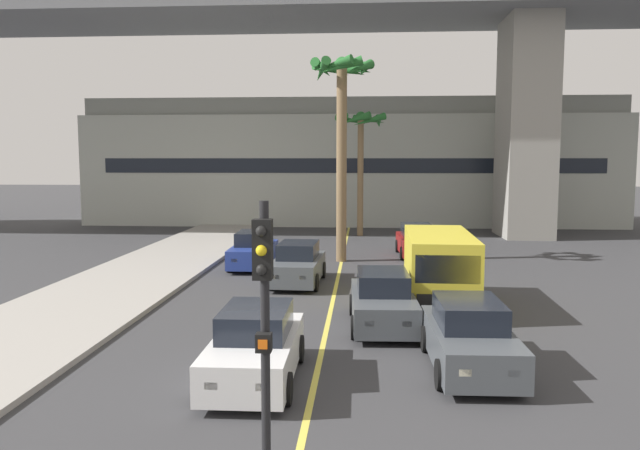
{
  "coord_description": "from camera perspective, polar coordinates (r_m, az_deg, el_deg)",
  "views": [
    {
      "loc": [
        1.01,
        -0.34,
        4.73
      ],
      "look_at": [
        0.0,
        14.0,
        3.2
      ],
      "focal_mm": 35.02,
      "sensor_mm": 36.0,
      "label": 1
    }
  ],
  "objects": [
    {
      "name": "sidewalk_left",
      "position": [
        19.24,
        -24.33,
        -8.47
      ],
      "size": [
        4.8,
        80.0,
        0.15
      ],
      "primitive_type": "cube",
      "color": "#9E9991",
      "rests_on": "ground"
    },
    {
      "name": "lane_stripe_center",
      "position": [
        24.82,
        1.63,
        -4.9
      ],
      "size": [
        0.14,
        56.0,
        0.01
      ],
      "primitive_type": "cube",
      "color": "#DBCC4C",
      "rests_on": "ground"
    },
    {
      "name": "bridge_overpass",
      "position": [
        39.75,
        3.94,
        19.28
      ],
      "size": [
        87.69,
        8.0,
        17.28
      ],
      "color": "slate",
      "rests_on": "ground"
    },
    {
      "name": "pier_building_backdrop",
      "position": [
        46.73,
        2.81,
        5.68
      ],
      "size": [
        37.98,
        8.04,
        8.95
      ],
      "color": "#ADB2A8",
      "rests_on": "ground"
    },
    {
      "name": "car_queue_front",
      "position": [
        30.73,
        8.84,
        -1.49
      ],
      "size": [
        1.95,
        4.16,
        1.56
      ],
      "color": "maroon",
      "rests_on": "ground"
    },
    {
      "name": "car_queue_second",
      "position": [
        27.41,
        -6.08,
        -2.37
      ],
      "size": [
        1.9,
        4.13,
        1.56
      ],
      "color": "navy",
      "rests_on": "ground"
    },
    {
      "name": "car_queue_third",
      "position": [
        14.63,
        13.5,
        -10.0
      ],
      "size": [
        1.91,
        4.14,
        1.56
      ],
      "color": "#4C5156",
      "rests_on": "ground"
    },
    {
      "name": "car_queue_fourth",
      "position": [
        23.72,
        -2.04,
        -3.66
      ],
      "size": [
        1.96,
        4.16,
        1.56
      ],
      "color": "#4C5156",
      "rests_on": "ground"
    },
    {
      "name": "car_queue_fifth",
      "position": [
        17.81,
        5.75,
        -6.96
      ],
      "size": [
        1.95,
        4.16,
        1.56
      ],
      "color": "#4C5156",
      "rests_on": "ground"
    },
    {
      "name": "car_queue_sixth",
      "position": [
        13.63,
        -5.93,
        -11.06
      ],
      "size": [
        1.86,
        4.11,
        1.56
      ],
      "color": "white",
      "rests_on": "ground"
    },
    {
      "name": "delivery_van",
      "position": [
        20.33,
        10.81,
        -3.78
      ],
      "size": [
        2.26,
        5.3,
        2.36
      ],
      "color": "yellow",
      "rests_on": "ground"
    },
    {
      "name": "traffic_light_median_near",
      "position": [
        8.06,
        -5.12,
        -8.41
      ],
      "size": [
        0.24,
        0.37,
        4.2
      ],
      "color": "black",
      "rests_on": "ground"
    },
    {
      "name": "palm_tree_near_median",
      "position": [
        38.33,
        3.74,
        8.14
      ],
      "size": [
        3.22,
        3.35,
        7.58
      ],
      "color": "brown",
      "rests_on": "ground"
    },
    {
      "name": "palm_tree_mid_median",
      "position": [
        28.7,
        2.0,
        11.0
      ],
      "size": [
        2.93,
        2.94,
        9.28
      ],
      "color": "brown",
      "rests_on": "ground"
    }
  ]
}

